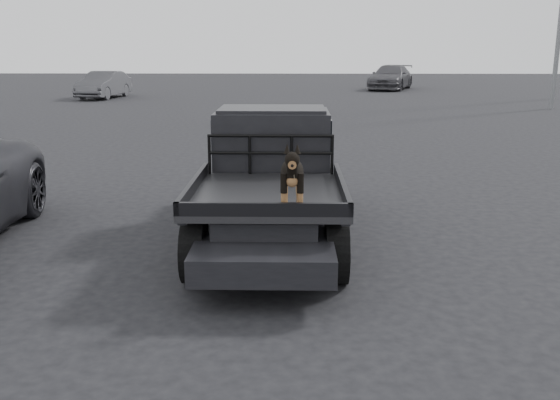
# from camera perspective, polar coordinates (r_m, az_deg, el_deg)

# --- Properties ---
(ground) EXTENTS (120.00, 120.00, 0.00)m
(ground) POSITION_cam_1_polar(r_m,az_deg,el_deg) (6.91, -7.77, -9.30)
(ground) COLOR black
(ground) RESTS_ON ground
(flatbed_ute) EXTENTS (2.00, 5.40, 0.92)m
(flatbed_ute) POSITION_cam_1_polar(r_m,az_deg,el_deg) (8.90, -0.89, -0.74)
(flatbed_ute) COLOR black
(flatbed_ute) RESTS_ON ground
(ute_cab) EXTENTS (1.72, 1.30, 0.88)m
(ute_cab) POSITION_cam_1_polar(r_m,az_deg,el_deg) (9.66, -0.71, 5.85)
(ute_cab) COLOR black
(ute_cab) RESTS_ON flatbed_ute
(headache_rack) EXTENTS (1.80, 0.08, 0.55)m
(headache_rack) POSITION_cam_1_polar(r_m,az_deg,el_deg) (8.94, -0.86, 4.14)
(headache_rack) COLOR black
(headache_rack) RESTS_ON flatbed_ute
(dog) EXTENTS (0.32, 0.60, 0.74)m
(dog) POSITION_cam_1_polar(r_m,az_deg,el_deg) (6.94, 1.12, 2.11)
(dog) COLOR black
(dog) RESTS_ON flatbed_ute
(distant_car_a) EXTENTS (2.03, 4.49, 1.43)m
(distant_car_a) POSITION_cam_1_polar(r_m,az_deg,el_deg) (35.50, -15.82, 10.11)
(distant_car_a) COLOR #48484C
(distant_car_a) RESTS_ON ground
(distant_car_b) EXTENTS (3.90, 5.79, 1.56)m
(distant_car_b) POSITION_cam_1_polar(r_m,az_deg,el_deg) (41.89, 10.08, 10.99)
(distant_car_b) COLOR #454449
(distant_car_b) RESTS_ON ground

